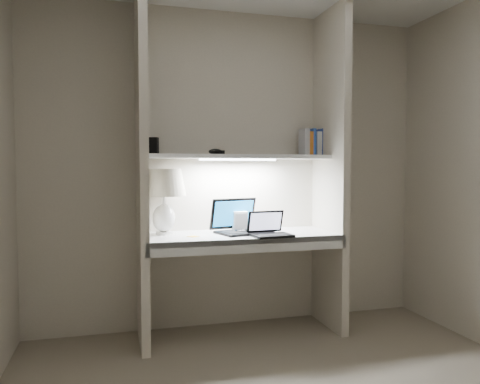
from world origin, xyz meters
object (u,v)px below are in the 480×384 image
object	(u,v)px
speaker	(240,221)
book_row	(313,143)
laptop_main	(240,225)
table_lamp	(164,190)
laptop_netbook	(269,230)

from	to	relation	value
speaker	book_row	xyz separation A→B (m)	(0.62, -0.00, 0.62)
book_row	laptop_main	bearing A→B (deg)	-172.30
speaker	book_row	world-z (taller)	book_row
table_lamp	laptop_main	world-z (taller)	table_lamp
table_lamp	laptop_netbook	xyz separation A→B (m)	(0.73, -0.27, -0.29)
table_lamp	book_row	bearing A→B (deg)	1.94
table_lamp	laptop_netbook	bearing A→B (deg)	-20.37
table_lamp	laptop_netbook	distance (m)	0.83
laptop_main	laptop_netbook	distance (m)	0.28
laptop_main	speaker	world-z (taller)	laptop_main
table_lamp	book_row	distance (m)	1.27
table_lamp	laptop_netbook	size ratio (longest dim) A/B	1.63
laptop_main	speaker	distance (m)	0.09
laptop_netbook	speaker	bearing A→B (deg)	107.98
laptop_main	speaker	size ratio (longest dim) A/B	3.02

